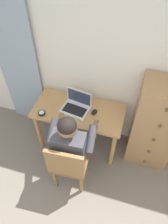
% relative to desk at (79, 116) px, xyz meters
% --- Properties ---
extents(wall_back, '(4.80, 0.05, 2.50)m').
position_rel_desk_xyz_m(wall_back, '(0.53, 0.34, 0.64)').
color(wall_back, silver).
rests_on(wall_back, ground_plane).
extents(curtain_panel, '(0.57, 0.03, 2.27)m').
position_rel_desk_xyz_m(curtain_panel, '(-0.91, 0.27, 0.52)').
color(curtain_panel, '#8EA3B7').
rests_on(curtain_panel, ground_plane).
extents(desk, '(1.15, 0.55, 0.73)m').
position_rel_desk_xyz_m(desk, '(0.00, 0.00, 0.00)').
color(desk, tan).
rests_on(desk, ground_plane).
extents(dresser, '(0.55, 0.44, 1.30)m').
position_rel_desk_xyz_m(dresser, '(0.96, 0.08, 0.04)').
color(dresser, '#9E754C').
rests_on(dresser, ground_plane).
extents(chair, '(0.44, 0.42, 0.89)m').
position_rel_desk_xyz_m(chair, '(0.07, -0.63, -0.11)').
color(chair, brown).
rests_on(chair, ground_plane).
extents(person_seated, '(0.55, 0.60, 1.21)m').
position_rel_desk_xyz_m(person_seated, '(0.06, -0.44, 0.07)').
color(person_seated, '#6B84AD').
rests_on(person_seated, ground_plane).
extents(laptop, '(0.38, 0.30, 0.24)m').
position_rel_desk_xyz_m(laptop, '(-0.04, 0.02, 0.17)').
color(laptop, silver).
rests_on(laptop, desk).
extents(computer_mouse, '(0.08, 0.11, 0.03)m').
position_rel_desk_xyz_m(computer_mouse, '(0.20, 0.01, 0.14)').
color(computer_mouse, black).
rests_on(computer_mouse, desk).
extents(desk_clock, '(0.09, 0.09, 0.03)m').
position_rel_desk_xyz_m(desk_clock, '(-0.42, -0.19, 0.14)').
color(desk_clock, black).
rests_on(desk_clock, desk).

